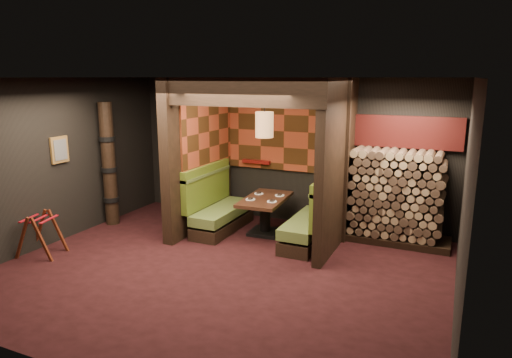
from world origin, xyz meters
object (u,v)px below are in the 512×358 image
object	(u,v)px
dining_table	(265,210)
pendant_lamp	(264,125)
firewood_stack	(401,197)
luggage_rack	(40,233)
totem_column	(109,165)
booth_bench_right	(313,222)
booth_bench_left	(218,209)

from	to	relation	value
dining_table	pendant_lamp	xyz separation A→B (m)	(0.00, -0.05, 1.58)
pendant_lamp	firewood_stack	xyz separation A→B (m)	(2.32, 0.61, -1.22)
dining_table	luggage_rack	xyz separation A→B (m)	(-2.93, -2.46, -0.08)
pendant_lamp	totem_column	distance (m)	3.20
booth_bench_right	pendant_lamp	xyz separation A→B (m)	(-0.97, 0.09, 1.64)
booth_bench_right	totem_column	size ratio (longest dim) A/B	0.67
booth_bench_right	totem_column	distance (m)	4.10
totem_column	firewood_stack	xyz separation A→B (m)	(5.33, 1.25, -0.37)
booth_bench_right	totem_column	world-z (taller)	totem_column
pendant_lamp	luggage_rack	distance (m)	4.14
pendant_lamp	luggage_rack	xyz separation A→B (m)	(-2.93, -2.41, -1.66)
booth_bench_left	booth_bench_right	size ratio (longest dim) A/B	1.00
firewood_stack	booth_bench_right	bearing A→B (deg)	-152.65
firewood_stack	pendant_lamp	bearing A→B (deg)	-165.37
pendant_lamp	booth_bench_right	bearing A→B (deg)	-5.53
luggage_rack	dining_table	bearing A→B (deg)	40.02
luggage_rack	firewood_stack	size ratio (longest dim) A/B	0.46
luggage_rack	totem_column	world-z (taller)	totem_column
dining_table	luggage_rack	distance (m)	3.83
totem_column	firewood_stack	world-z (taller)	totem_column
booth_bench_right	dining_table	distance (m)	0.98
booth_bench_left	dining_table	distance (m)	0.94
booth_bench_left	booth_bench_right	world-z (taller)	same
booth_bench_left	luggage_rack	distance (m)	3.07
totem_column	luggage_rack	bearing A→B (deg)	-87.41
dining_table	luggage_rack	size ratio (longest dim) A/B	1.72
pendant_lamp	totem_column	size ratio (longest dim) A/B	0.43
luggage_rack	totem_column	size ratio (longest dim) A/B	0.33
dining_table	luggage_rack	bearing A→B (deg)	-139.98
luggage_rack	firewood_stack	xyz separation A→B (m)	(5.25, 3.02, 0.44)
dining_table	totem_column	distance (m)	3.18
booth_bench_left	totem_column	distance (m)	2.30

